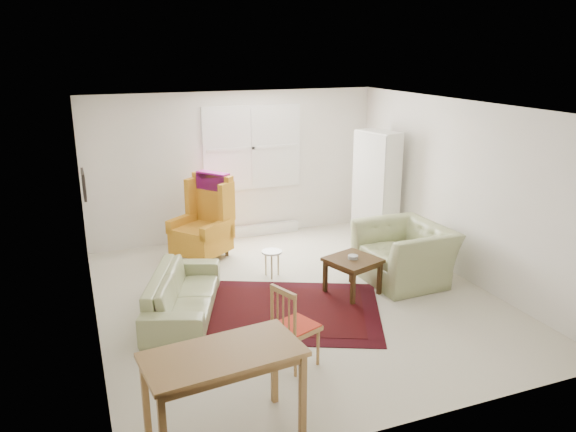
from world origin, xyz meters
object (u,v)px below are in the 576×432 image
object	(u,v)px
coffee_table	(352,276)
wingback_chair	(200,218)
stool	(272,263)
sofa	(183,286)
desk_chair	(296,325)
cabinet	(376,188)
desk	(225,396)
armchair	(405,248)

from	to	relation	value
coffee_table	wingback_chair	bearing A→B (deg)	127.88
stool	coffee_table	bearing A→B (deg)	-49.04
sofa	stool	distance (m)	1.60
sofa	wingback_chair	size ratio (longest dim) A/B	1.40
sofa	desk_chair	world-z (taller)	desk_chair
cabinet	desk_chair	xyz separation A→B (m)	(-2.71, -3.12, -0.49)
wingback_chair	desk	distance (m)	4.34
stool	desk_chair	distance (m)	2.38
wingback_chair	desk_chair	bearing A→B (deg)	-33.66
armchair	desk_chair	distance (m)	2.72
stool	cabinet	size ratio (longest dim) A/B	0.21
cabinet	armchair	bearing A→B (deg)	-120.12
coffee_table	desk	distance (m)	3.25
armchair	wingback_chair	world-z (taller)	wingback_chair
desk_chair	wingback_chair	bearing A→B (deg)	-17.44
coffee_table	stool	distance (m)	1.24
sofa	wingback_chair	world-z (taller)	wingback_chair
armchair	wingback_chair	xyz separation A→B (m)	(-2.48, 1.90, 0.18)
wingback_chair	cabinet	size ratio (longest dim) A/B	0.70
sofa	cabinet	world-z (taller)	cabinet
desk_chair	coffee_table	bearing A→B (deg)	-66.09
coffee_table	cabinet	xyz separation A→B (m)	(1.34, 1.75, 0.69)
coffee_table	cabinet	bearing A→B (deg)	52.54
cabinet	wingback_chair	bearing A→B (deg)	159.87
desk_chair	cabinet	bearing A→B (deg)	-62.05
desk_chair	desk	bearing A→B (deg)	109.75
sofa	wingback_chair	distance (m)	1.95
armchair	stool	bearing A→B (deg)	-117.25
coffee_table	desk	bearing A→B (deg)	-136.73
wingback_chair	coffee_table	xyz separation A→B (m)	(1.59, -2.04, -0.41)
armchair	cabinet	world-z (taller)	cabinet
sofa	armchair	world-z (taller)	armchair
coffee_table	desk	xyz separation A→B (m)	(-2.36, -2.22, 0.16)
stool	cabinet	distance (m)	2.42
coffee_table	desk_chair	size ratio (longest dim) A/B	0.68
sofa	desk	xyz separation A→B (m)	(-0.13, -2.45, 0.04)
armchair	coffee_table	world-z (taller)	armchair
wingback_chair	stool	distance (m)	1.43
armchair	cabinet	size ratio (longest dim) A/B	0.65
stool	desk	distance (m)	3.52
stool	desk_chair	xyz separation A→B (m)	(-0.56, -2.30, 0.25)
sofa	desk_chair	xyz separation A→B (m)	(0.86, -1.59, 0.08)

